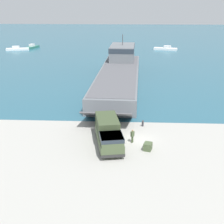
# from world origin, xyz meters

# --- Properties ---
(ground_plane) EXTENTS (240.00, 240.00, 0.00)m
(ground_plane) POSITION_xyz_m (0.00, 0.00, 0.00)
(ground_plane) COLOR #A8A59E
(water_surface) EXTENTS (240.00, 180.00, 0.01)m
(water_surface) POSITION_xyz_m (0.00, 95.76, 0.00)
(water_surface) COLOR #285B70
(water_surface) RESTS_ON ground_plane
(landing_craft) EXTENTS (9.04, 42.36, 8.32)m
(landing_craft) POSITION_xyz_m (-2.81, 28.88, 2.09)
(landing_craft) COLOR slate
(landing_craft) RESTS_ON ground_plane
(military_truck) EXTENTS (3.85, 7.82, 2.92)m
(military_truck) POSITION_xyz_m (-3.21, -1.47, 1.51)
(military_truck) COLOR #475638
(military_truck) RESTS_ON ground_plane
(soldier_on_ramp) EXTENTS (0.47, 0.49, 1.64)m
(soldier_on_ramp) POSITION_xyz_m (-0.48, -0.71, 0.94)
(soldier_on_ramp) COLOR #475638
(soldier_on_ramp) RESTS_ON ground_plane
(moored_boat_a) EXTENTS (7.68, 3.93, 1.35)m
(moored_boat_a) POSITION_xyz_m (-37.81, 68.58, 0.45)
(moored_boat_a) COLOR white
(moored_boat_a) RESTS_ON ground_plane
(moored_boat_b) EXTENTS (3.40, 6.05, 1.50)m
(moored_boat_b) POSITION_xyz_m (-33.99, 72.96, 0.50)
(moored_boat_b) COLOR #2D7060
(moored_boat_b) RESTS_ON ground_plane
(moored_boat_c) EXTENTS (8.02, 4.38, 1.41)m
(moored_boat_c) POSITION_xyz_m (11.40, 71.45, 0.47)
(moored_boat_c) COLOR white
(moored_boat_c) RESTS_ON ground_plane
(mooring_bollard) EXTENTS (0.29, 0.29, 0.83)m
(mooring_bollard) POSITION_xyz_m (0.95, 4.38, 0.45)
(mooring_bollard) COLOR #333338
(mooring_bollard) RESTS_ON ground_plane
(cargo_crate) EXTENTS (1.09, 1.21, 0.84)m
(cargo_crate) POSITION_xyz_m (1.21, -2.53, 0.42)
(cargo_crate) COLOR #475638
(cargo_crate) RESTS_ON ground_plane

